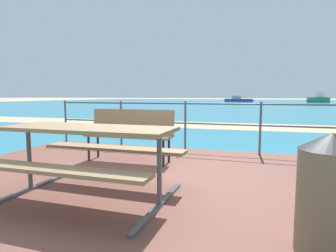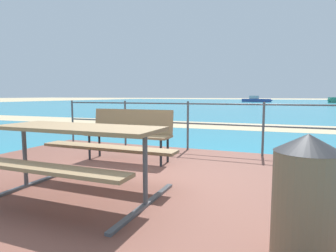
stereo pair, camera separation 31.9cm
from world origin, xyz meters
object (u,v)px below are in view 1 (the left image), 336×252
trash_bin (329,194)px  boat_mid (318,99)px  picnic_table (88,144)px  park_bench (130,130)px  boat_far (238,100)px

trash_bin → boat_mid: 51.30m
picnic_table → park_bench: 1.81m
trash_bin → boat_far: (-4.60, 52.16, -0.11)m
picnic_table → boat_far: (-2.36, 51.73, -0.26)m
boat_mid → boat_far: 13.05m
boat_far → picnic_table: bearing=-72.9°
boat_far → boat_mid: bearing=7.7°
picnic_table → trash_bin: 2.29m
boat_far → park_bench: bearing=-73.2°
trash_bin → boat_far: 52.37m
picnic_table → trash_bin: bearing=-10.8°
picnic_table → trash_bin: (2.24, -0.43, -0.16)m
picnic_table → boat_far: bearing=92.7°
boat_mid → boat_far: bearing=-27.6°
park_bench → trash_bin: (2.60, -2.21, -0.10)m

